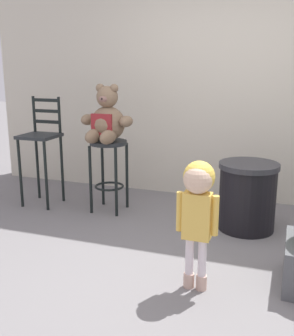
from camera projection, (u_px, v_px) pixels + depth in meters
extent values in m
plane|color=slate|center=(189.00, 268.00, 3.23)|extent=(24.00, 24.00, 0.00)
cube|color=beige|center=(236.00, 41.00, 4.62)|extent=(6.17, 0.30, 3.62)
cylinder|color=#222629|center=(108.00, 143.00, 4.35)|extent=(0.39, 0.39, 0.04)
cylinder|color=black|center=(91.00, 180.00, 4.35)|extent=(0.03, 0.03, 0.73)
cylinder|color=black|center=(116.00, 183.00, 4.26)|extent=(0.03, 0.03, 0.73)
cylinder|color=black|center=(103.00, 173.00, 4.62)|extent=(0.03, 0.03, 0.73)
cylinder|color=black|center=(127.00, 176.00, 4.53)|extent=(0.03, 0.03, 0.73)
torus|color=black|center=(109.00, 186.00, 4.46)|extent=(0.32, 0.32, 0.02)
sphere|color=#7C644C|center=(108.00, 124.00, 4.30)|extent=(0.36, 0.36, 0.36)
cube|color=maroon|center=(102.00, 125.00, 4.16)|extent=(0.22, 0.03, 0.22)
sphere|color=#7C644C|center=(107.00, 97.00, 4.23)|extent=(0.22, 0.22, 0.22)
ellipsoid|color=#856056|center=(103.00, 99.00, 4.15)|extent=(0.09, 0.07, 0.07)
sphere|color=black|center=(102.00, 99.00, 4.12)|extent=(0.03, 0.03, 0.03)
sphere|color=#7C644C|center=(100.00, 88.00, 4.23)|extent=(0.09, 0.09, 0.09)
sphere|color=#7C644C|center=(114.00, 88.00, 4.18)|extent=(0.09, 0.09, 0.09)
ellipsoid|color=#7C644C|center=(88.00, 120.00, 4.33)|extent=(0.13, 0.20, 0.11)
ellipsoid|color=#7C644C|center=(126.00, 121.00, 4.19)|extent=(0.13, 0.20, 0.11)
ellipsoid|color=#7C644C|center=(94.00, 136.00, 4.19)|extent=(0.12, 0.31, 0.14)
ellipsoid|color=#7C644C|center=(108.00, 137.00, 4.14)|extent=(0.12, 0.31, 0.14)
cylinder|color=#C6A08F|center=(189.00, 280.00, 2.94)|extent=(0.08, 0.08, 0.11)
cylinder|color=silver|center=(189.00, 255.00, 2.90)|extent=(0.06, 0.06, 0.28)
cylinder|color=#C6A08F|center=(201.00, 282.00, 2.91)|extent=(0.08, 0.08, 0.11)
cylinder|color=silver|center=(202.00, 257.00, 2.87)|extent=(0.06, 0.06, 0.28)
cube|color=gold|center=(197.00, 216.00, 2.81)|extent=(0.19, 0.11, 0.33)
cylinder|color=gold|center=(180.00, 211.00, 2.84)|extent=(0.05, 0.05, 0.28)
cylinder|color=gold|center=(215.00, 216.00, 2.76)|extent=(0.05, 0.05, 0.28)
sphere|color=#D8B293|center=(198.00, 179.00, 2.74)|extent=(0.20, 0.20, 0.20)
sphere|color=gold|center=(199.00, 177.00, 2.77)|extent=(0.22, 0.22, 0.22)
cylinder|color=black|center=(247.00, 199.00, 3.94)|extent=(0.53, 0.53, 0.61)
cylinder|color=#2D2D33|center=(249.00, 166.00, 3.86)|extent=(0.56, 0.56, 0.05)
cube|color=#222629|center=(39.00, 136.00, 4.54)|extent=(0.39, 0.39, 0.03)
cylinder|color=black|center=(20.00, 174.00, 4.54)|extent=(0.03, 0.03, 0.77)
cylinder|color=black|center=(46.00, 176.00, 4.43)|extent=(0.03, 0.03, 0.77)
cylinder|color=black|center=(38.00, 167.00, 4.84)|extent=(0.03, 0.03, 0.77)
cylinder|color=black|center=(62.00, 169.00, 4.74)|extent=(0.03, 0.03, 0.77)
cylinder|color=black|center=(34.00, 114.00, 4.69)|extent=(0.03, 0.03, 0.40)
cylinder|color=black|center=(59.00, 115.00, 4.59)|extent=(0.03, 0.03, 0.40)
cube|color=black|center=(47.00, 122.00, 4.66)|extent=(0.33, 0.02, 0.04)
cube|color=black|center=(46.00, 111.00, 4.63)|extent=(0.33, 0.02, 0.04)
cube|color=black|center=(46.00, 100.00, 4.60)|extent=(0.33, 0.02, 0.04)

